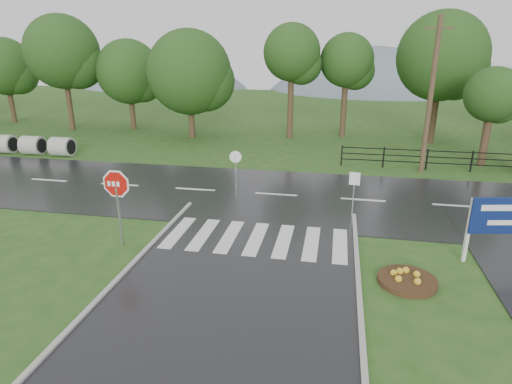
# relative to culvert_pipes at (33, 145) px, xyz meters

# --- Properties ---
(ground) EXTENTS (120.00, 120.00, 0.00)m
(ground) POSITION_rel_culvert_pipes_xyz_m (16.65, -15.00, -0.60)
(ground) COLOR #284E1A
(ground) RESTS_ON ground
(main_road) EXTENTS (90.00, 8.00, 0.04)m
(main_road) POSITION_rel_culvert_pipes_xyz_m (16.65, -5.00, -0.60)
(main_road) COLOR black
(main_road) RESTS_ON ground
(crosswalk) EXTENTS (6.50, 2.80, 0.02)m
(crosswalk) POSITION_rel_culvert_pipes_xyz_m (16.65, -10.00, -0.54)
(crosswalk) COLOR silver
(crosswalk) RESTS_ON ground
(fence_west) EXTENTS (9.58, 0.08, 1.20)m
(fence_west) POSITION_rel_culvert_pipes_xyz_m (24.40, 1.00, 0.12)
(fence_west) COLOR black
(fence_west) RESTS_ON ground
(hills) EXTENTS (102.00, 48.00, 48.00)m
(hills) POSITION_rel_culvert_pipes_xyz_m (20.14, 50.00, -16.14)
(hills) COLOR slate
(hills) RESTS_ON ground
(treeline) EXTENTS (83.20, 5.20, 10.00)m
(treeline) POSITION_rel_culvert_pipes_xyz_m (17.65, 9.00, -0.60)
(treeline) COLOR #1B3F13
(treeline) RESTS_ON ground
(culvert_pipes) EXTENTS (5.50, 1.20, 1.20)m
(culvert_pipes) POSITION_rel_culvert_pipes_xyz_m (0.00, 0.00, 0.00)
(culvert_pipes) COLOR #9E9B93
(culvert_pipes) RESTS_ON ground
(stop_sign) EXTENTS (1.32, 0.08, 2.97)m
(stop_sign) POSITION_rel_culvert_pipes_xyz_m (12.10, -11.36, 1.44)
(stop_sign) COLOR #939399
(stop_sign) RESTS_ON ground
(estate_billboard) EXTENTS (2.60, 0.57, 2.31)m
(estate_billboard) POSITION_rel_culvert_pipes_xyz_m (24.84, -10.30, 0.98)
(estate_billboard) COLOR silver
(estate_billboard) RESTS_ON ground
(flower_bed) EXTENTS (1.72, 1.72, 0.34)m
(flower_bed) POSITION_rel_culvert_pipes_xyz_m (21.62, -12.10, -0.47)
(flower_bed) COLOR #332111
(flower_bed) RESTS_ON ground
(reg_sign_small) EXTENTS (0.43, 0.07, 1.93)m
(reg_sign_small) POSITION_rel_culvert_pipes_xyz_m (20.11, -7.13, 0.79)
(reg_sign_small) COLOR #939399
(reg_sign_small) RESTS_ON ground
(reg_sign_round) EXTENTS (0.53, 0.13, 2.30)m
(reg_sign_round) POSITION_rel_culvert_pipes_xyz_m (14.94, -5.96, 0.85)
(reg_sign_round) COLOR #939399
(reg_sign_round) RESTS_ON ground
(utility_pole_east) EXTENTS (1.45, 0.34, 8.19)m
(utility_pole_east) POSITION_rel_culvert_pipes_xyz_m (24.06, 0.50, 3.56)
(utility_pole_east) COLOR #473523
(utility_pole_east) RESTS_ON ground
(entrance_tree_left) EXTENTS (3.07, 3.07, 5.66)m
(entrance_tree_left) POSITION_rel_culvert_pipes_xyz_m (27.73, 2.50, 3.47)
(entrance_tree_left) COLOR #3D2B1C
(entrance_tree_left) RESTS_ON ground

